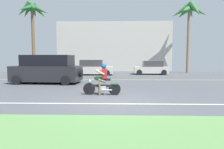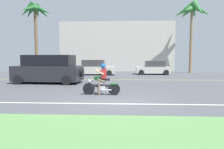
{
  "view_description": "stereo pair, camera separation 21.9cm",
  "coord_description": "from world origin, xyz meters",
  "views": [
    {
      "loc": [
        0.11,
        -8.14,
        1.8
      ],
      "look_at": [
        -0.21,
        2.8,
        0.89
      ],
      "focal_mm": 32.01,
      "sensor_mm": 36.0,
      "label": 1
    },
    {
      "loc": [
        0.33,
        -8.13,
        1.8
      ],
      "look_at": [
        -0.21,
        2.8,
        0.89
      ],
      "focal_mm": 32.01,
      "sensor_mm": 36.0,
      "label": 2
    }
  ],
  "objects": [
    {
      "name": "building_far",
      "position": [
        -0.39,
        21.0,
        3.37
      ],
      "size": [
        15.62,
        4.0,
        6.74
      ],
      "primitive_type": "cube",
      "color": "#BCB7AD",
      "rests_on": "ground"
    },
    {
      "name": "lane_line_near",
      "position": [
        0.0,
        -0.42,
        0.0
      ],
      "size": [
        50.4,
        0.12,
        0.01
      ],
      "primitive_type": "cube",
      "color": "silver",
      "rests_on": "ground"
    },
    {
      "name": "parked_car_1",
      "position": [
        -2.51,
        13.05,
        0.74
      ],
      "size": [
        4.08,
        1.99,
        1.6
      ],
      "color": "beige",
      "rests_on": "ground"
    },
    {
      "name": "motorcyclist",
      "position": [
        -0.65,
        1.49,
        0.65
      ],
      "size": [
        1.84,
        0.6,
        1.54
      ],
      "color": "black",
      "rests_on": "ground"
    },
    {
      "name": "grass_median",
      "position": [
        0.0,
        -4.1,
        0.03
      ],
      "size": [
        56.0,
        3.8,
        0.06
      ],
      "primitive_type": "cube",
      "color": "#5B8C4C",
      "rests_on": "ground"
    },
    {
      "name": "palm_tree_0",
      "position": [
        8.58,
        16.39,
        7.09
      ],
      "size": [
        4.34,
        4.16,
        8.45
      ],
      "color": "#846B4C",
      "rests_on": "ground"
    },
    {
      "name": "parked_car_2",
      "position": [
        3.8,
        13.95,
        0.7
      ],
      "size": [
        3.64,
        1.98,
        1.49
      ],
      "color": "beige",
      "rests_on": "ground"
    },
    {
      "name": "parked_car_0",
      "position": [
        -7.5,
        11.74,
        0.68
      ],
      "size": [
        4.31,
        2.23,
        1.44
      ],
      "color": "#8C939E",
      "rests_on": "ground"
    },
    {
      "name": "palm_tree_1",
      "position": [
        -10.37,
        16.5,
        7.26
      ],
      "size": [
        3.92,
        4.02,
        8.69
      ],
      "color": "brown",
      "rests_on": "ground"
    },
    {
      "name": "lane_line_far",
      "position": [
        0.0,
        8.35,
        0.0
      ],
      "size": [
        50.4,
        0.12,
        0.01
      ],
      "primitive_type": "cube",
      "color": "yellow",
      "rests_on": "ground"
    },
    {
      "name": "suv_nearby",
      "position": [
        -4.92,
        5.96,
        0.98
      ],
      "size": [
        4.99,
        2.51,
        2.01
      ],
      "color": "#232328",
      "rests_on": "ground"
    },
    {
      "name": "ground",
      "position": [
        0.0,
        3.0,
        -0.02
      ],
      "size": [
        56.0,
        30.0,
        0.04
      ],
      "primitive_type": "cube",
      "color": "#4C4F54"
    }
  ]
}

